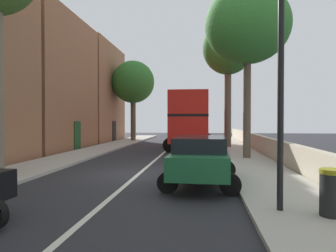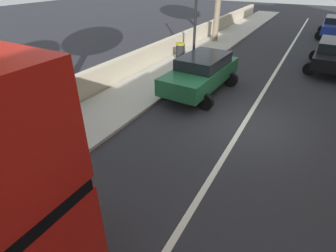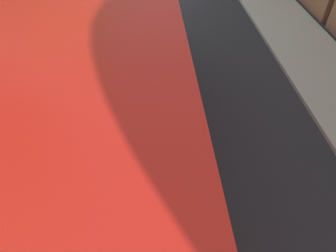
{
  "view_description": "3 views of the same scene",
  "coord_description": "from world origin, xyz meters",
  "px_view_note": "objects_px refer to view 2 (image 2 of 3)",
  "views": [
    {
      "loc": [
        2.53,
        -12.24,
        2.16
      ],
      "look_at": [
        0.59,
        5.65,
        1.84
      ],
      "focal_mm": 33.44,
      "sensor_mm": 36.0,
      "label": 1
    },
    {
      "loc": [
        -1.56,
        8.52,
        4.73
      ],
      "look_at": [
        0.74,
        4.39,
        1.92
      ],
      "focal_mm": 28.03,
      "sensor_mm": 36.0,
      "label": 2
    },
    {
      "loc": [
        0.89,
        16.45,
        5.67
      ],
      "look_at": [
        0.59,
        12.17,
        1.57
      ],
      "focal_mm": 32.12,
      "sensor_mm": 36.0,
      "label": 3
    }
  ],
  "objects_px": {
    "litter_bin_right": "(180,52)",
    "parked_car_blue_left_2": "(335,26)",
    "parked_car_black_left_0": "(334,53)",
    "parked_car_green_right_1": "(202,72)"
  },
  "relations": [
    {
      "from": "litter_bin_right",
      "to": "parked_car_blue_left_2",
      "type": "bearing_deg",
      "value": -122.99
    },
    {
      "from": "parked_car_black_left_0",
      "to": "litter_bin_right",
      "type": "distance_m",
      "value": 8.29
    },
    {
      "from": "parked_car_black_left_0",
      "to": "parked_car_blue_left_2",
      "type": "bearing_deg",
      "value": -90.0
    },
    {
      "from": "parked_car_green_right_1",
      "to": "litter_bin_right",
      "type": "bearing_deg",
      "value": -51.41
    },
    {
      "from": "parked_car_black_left_0",
      "to": "litter_bin_right",
      "type": "relative_size",
      "value": 4.6
    },
    {
      "from": "parked_car_black_left_0",
      "to": "parked_car_green_right_1",
      "type": "distance_m",
      "value": 8.04
    },
    {
      "from": "parked_car_green_right_1",
      "to": "litter_bin_right",
      "type": "distance_m",
      "value": 4.5
    },
    {
      "from": "parked_car_green_right_1",
      "to": "litter_bin_right",
      "type": "height_order",
      "value": "parked_car_green_right_1"
    },
    {
      "from": "parked_car_green_right_1",
      "to": "parked_car_blue_left_2",
      "type": "distance_m",
      "value": 16.32
    },
    {
      "from": "parked_car_black_left_0",
      "to": "parked_car_green_right_1",
      "type": "bearing_deg",
      "value": 51.53
    }
  ]
}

